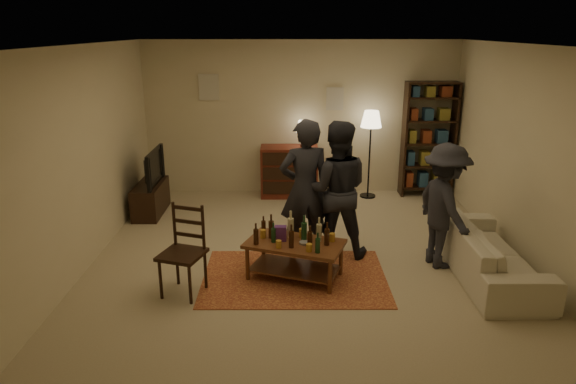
{
  "coord_description": "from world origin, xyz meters",
  "views": [
    {
      "loc": [
        -0.24,
        -6.07,
        2.89
      ],
      "look_at": [
        -0.23,
        0.1,
        0.91
      ],
      "focal_mm": 32.0,
      "sensor_mm": 36.0,
      "label": 1
    }
  ],
  "objects_px": {
    "coffee_table": "(294,246)",
    "dining_chair": "(185,247)",
    "dresser": "(290,170)",
    "person_right": "(336,190)",
    "person_left": "(305,189)",
    "floor_lamp": "(371,125)",
    "person_by_sofa": "(444,206)",
    "bookshelf": "(428,138)",
    "tv_stand": "(150,191)",
    "sofa": "(489,252)"
  },
  "relations": [
    {
      "from": "coffee_table",
      "to": "dining_chair",
      "type": "bearing_deg",
      "value": -165.2
    },
    {
      "from": "dresser",
      "to": "person_right",
      "type": "relative_size",
      "value": 0.76
    },
    {
      "from": "coffee_table",
      "to": "person_left",
      "type": "distance_m",
      "value": 0.85
    },
    {
      "from": "coffee_table",
      "to": "person_right",
      "type": "xyz_separation_m",
      "value": [
        0.55,
        0.69,
        0.49
      ]
    },
    {
      "from": "dresser",
      "to": "person_left",
      "type": "bearing_deg",
      "value": -85.9
    },
    {
      "from": "floor_lamp",
      "to": "person_by_sofa",
      "type": "height_order",
      "value": "person_by_sofa"
    },
    {
      "from": "dining_chair",
      "to": "bookshelf",
      "type": "bearing_deg",
      "value": 62.95
    },
    {
      "from": "tv_stand",
      "to": "floor_lamp",
      "type": "bearing_deg",
      "value": 13.11
    },
    {
      "from": "bookshelf",
      "to": "person_by_sofa",
      "type": "xyz_separation_m",
      "value": [
        -0.55,
        -2.89,
        -0.25
      ]
    },
    {
      "from": "bookshelf",
      "to": "floor_lamp",
      "type": "bearing_deg",
      "value": -172.88
    },
    {
      "from": "person_left",
      "to": "floor_lamp",
      "type": "bearing_deg",
      "value": -128.42
    },
    {
      "from": "dining_chair",
      "to": "person_right",
      "type": "bearing_deg",
      "value": 48.06
    },
    {
      "from": "bookshelf",
      "to": "sofa",
      "type": "relative_size",
      "value": 0.97
    },
    {
      "from": "coffee_table",
      "to": "sofa",
      "type": "relative_size",
      "value": 0.61
    },
    {
      "from": "sofa",
      "to": "person_left",
      "type": "bearing_deg",
      "value": 74.95
    },
    {
      "from": "tv_stand",
      "to": "sofa",
      "type": "relative_size",
      "value": 0.51
    },
    {
      "from": "tv_stand",
      "to": "person_by_sofa",
      "type": "bearing_deg",
      "value": -24.79
    },
    {
      "from": "bookshelf",
      "to": "person_left",
      "type": "xyz_separation_m",
      "value": [
        -2.26,
        -2.59,
        -0.12
      ]
    },
    {
      "from": "tv_stand",
      "to": "person_right",
      "type": "bearing_deg",
      "value": -29.15
    },
    {
      "from": "coffee_table",
      "to": "dresser",
      "type": "distance_m",
      "value": 3.18
    },
    {
      "from": "dining_chair",
      "to": "sofa",
      "type": "height_order",
      "value": "dining_chair"
    },
    {
      "from": "floor_lamp",
      "to": "sofa",
      "type": "height_order",
      "value": "floor_lamp"
    },
    {
      "from": "dining_chair",
      "to": "dresser",
      "type": "xyz_separation_m",
      "value": [
        1.2,
        3.51,
        -0.07
      ]
    },
    {
      "from": "dresser",
      "to": "floor_lamp",
      "type": "distance_m",
      "value": 1.62
    },
    {
      "from": "dining_chair",
      "to": "person_right",
      "type": "xyz_separation_m",
      "value": [
        1.78,
        1.01,
        0.35
      ]
    },
    {
      "from": "dining_chair",
      "to": "bookshelf",
      "type": "xyz_separation_m",
      "value": [
        3.63,
        3.58,
        0.48
      ]
    },
    {
      "from": "dresser",
      "to": "person_left",
      "type": "relative_size",
      "value": 0.75
    },
    {
      "from": "tv_stand",
      "to": "person_by_sofa",
      "type": "relative_size",
      "value": 0.67
    },
    {
      "from": "coffee_table",
      "to": "tv_stand",
      "type": "bearing_deg",
      "value": 135.24
    },
    {
      "from": "coffee_table",
      "to": "sofa",
      "type": "height_order",
      "value": "coffee_table"
    },
    {
      "from": "bookshelf",
      "to": "floor_lamp",
      "type": "height_order",
      "value": "bookshelf"
    },
    {
      "from": "coffee_table",
      "to": "person_right",
      "type": "height_order",
      "value": "person_right"
    },
    {
      "from": "coffee_table",
      "to": "person_by_sofa",
      "type": "distance_m",
      "value": 1.93
    },
    {
      "from": "sofa",
      "to": "person_left",
      "type": "xyz_separation_m",
      "value": [
        -2.21,
        0.59,
        0.61
      ]
    },
    {
      "from": "bookshelf",
      "to": "sofa",
      "type": "bearing_deg",
      "value": -90.82
    },
    {
      "from": "dresser",
      "to": "person_right",
      "type": "xyz_separation_m",
      "value": [
        0.58,
        -2.5,
        0.42
      ]
    },
    {
      "from": "tv_stand",
      "to": "person_left",
      "type": "distance_m",
      "value": 2.96
    },
    {
      "from": "person_left",
      "to": "person_by_sofa",
      "type": "distance_m",
      "value": 1.74
    },
    {
      "from": "bookshelf",
      "to": "person_by_sofa",
      "type": "distance_m",
      "value": 2.96
    },
    {
      "from": "coffee_table",
      "to": "sofa",
      "type": "distance_m",
      "value": 2.36
    },
    {
      "from": "floor_lamp",
      "to": "sofa",
      "type": "distance_m",
      "value": 3.36
    },
    {
      "from": "person_by_sofa",
      "to": "coffee_table",
      "type": "bearing_deg",
      "value": 86.81
    },
    {
      "from": "dresser",
      "to": "floor_lamp",
      "type": "bearing_deg",
      "value": -2.6
    },
    {
      "from": "dining_chair",
      "to": "floor_lamp",
      "type": "xyz_separation_m",
      "value": [
        2.59,
        3.45,
        0.75
      ]
    },
    {
      "from": "floor_lamp",
      "to": "person_by_sofa",
      "type": "distance_m",
      "value": 2.85
    },
    {
      "from": "person_by_sofa",
      "to": "bookshelf",
      "type": "bearing_deg",
      "value": -24.7
    },
    {
      "from": "tv_stand",
      "to": "person_left",
      "type": "relative_size",
      "value": 0.58
    },
    {
      "from": "bookshelf",
      "to": "person_by_sofa",
      "type": "height_order",
      "value": "bookshelf"
    },
    {
      "from": "person_left",
      "to": "coffee_table",
      "type": "bearing_deg",
      "value": 65.67
    },
    {
      "from": "floor_lamp",
      "to": "person_right",
      "type": "bearing_deg",
      "value": -108.48
    }
  ]
}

